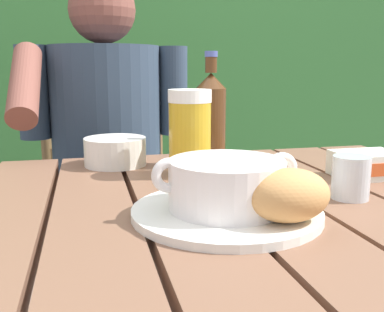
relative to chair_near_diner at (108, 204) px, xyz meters
The scene contains 12 objects.
dining_table 0.86m from the chair_near_diner, 84.68° to the right, with size 1.19×0.80×0.74m.
chair_near_diner is the anchor object (origin of this frame).
person_eating 0.31m from the chair_near_diner, 90.83° to the right, with size 0.48×0.47×1.22m.
serving_plate 0.96m from the chair_near_diner, 81.79° to the right, with size 0.27×0.27×0.01m.
soup_bowl 0.97m from the chair_near_diner, 81.79° to the right, with size 0.22×0.17×0.08m.
bread_roll 1.05m from the chair_near_diner, 78.90° to the right, with size 0.12×0.10×0.07m.
beer_glass 0.75m from the chair_near_diner, 78.17° to the right, with size 0.08×0.08×0.17m.
beer_bottle 0.72m from the chair_near_diner, 71.17° to the right, with size 0.07×0.07×0.24m.
water_glass_small 0.99m from the chair_near_diner, 68.00° to the right, with size 0.06×0.06×0.07m.
butter_tub 0.93m from the chair_near_diner, 58.07° to the right, with size 0.12×0.10×0.05m.
table_knife 0.88m from the chair_near_diner, 71.90° to the right, with size 0.16×0.02×0.01m.
diner_bowl 0.61m from the chair_near_diner, 90.00° to the right, with size 0.13×0.13×0.06m.
Camera 1 is at (-0.14, -0.67, 0.95)m, focal length 41.81 mm.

